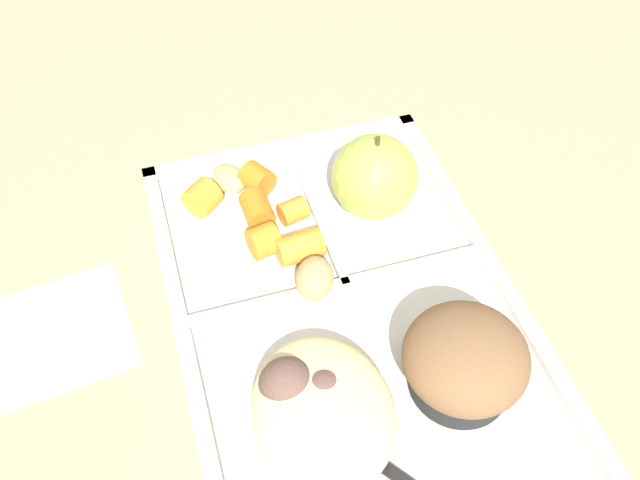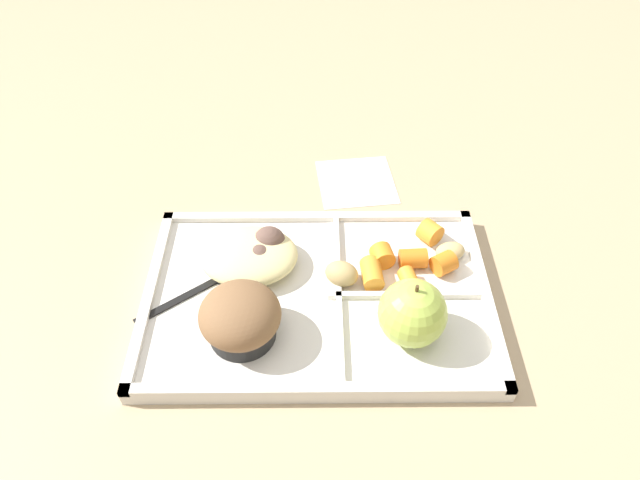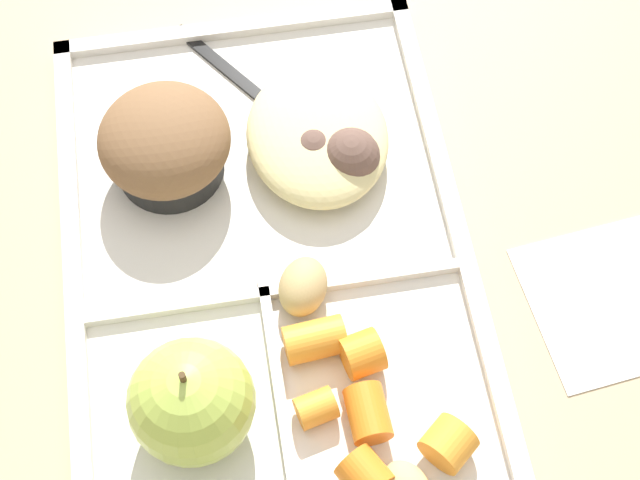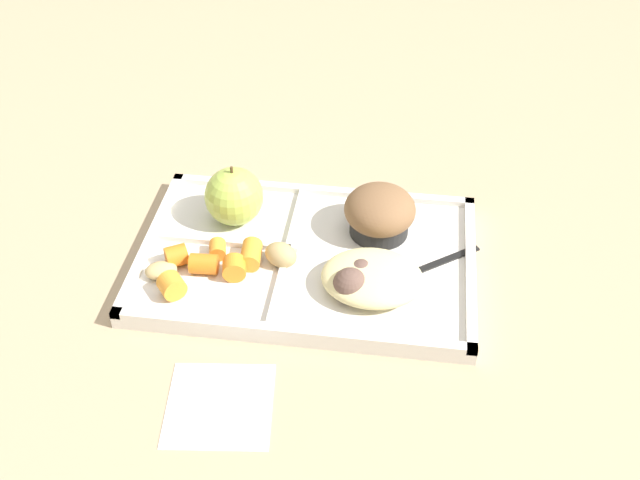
{
  "view_description": "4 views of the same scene",
  "coord_description": "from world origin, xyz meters",
  "px_view_note": "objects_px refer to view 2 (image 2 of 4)",
  "views": [
    {
      "loc": [
        0.27,
        -0.11,
        0.44
      ],
      "look_at": [
        -0.03,
        -0.01,
        0.07
      ],
      "focal_mm": 38.71,
      "sensor_mm": 36.0,
      "label": 1
    },
    {
      "loc": [
        -0.0,
        0.41,
        0.52
      ],
      "look_at": [
        -0.0,
        -0.03,
        0.07
      ],
      "focal_mm": 32.53,
      "sensor_mm": 36.0,
      "label": 2
    },
    {
      "loc": [
        -0.27,
        0.01,
        0.55
      ],
      "look_at": [
        -0.02,
        -0.03,
        0.07
      ],
      "focal_mm": 53.97,
      "sensor_mm": 36.0,
      "label": 3
    },
    {
      "loc": [
        0.1,
        -0.65,
        0.61
      ],
      "look_at": [
        0.02,
        -0.02,
        0.06
      ],
      "focal_mm": 43.08,
      "sensor_mm": 36.0,
      "label": 4
    }
  ],
  "objects_px": {
    "green_apple": "(411,313)",
    "plastic_fork": "(207,285)",
    "lunch_tray": "(316,297)",
    "bran_muffin": "(239,318)"
  },
  "relations": [
    {
      "from": "green_apple",
      "to": "plastic_fork",
      "type": "distance_m",
      "value": 0.23
    },
    {
      "from": "plastic_fork",
      "to": "lunch_tray",
      "type": "bearing_deg",
      "value": 173.98
    },
    {
      "from": "green_apple",
      "to": "bran_muffin",
      "type": "relative_size",
      "value": 0.92
    },
    {
      "from": "bran_muffin",
      "to": "plastic_fork",
      "type": "distance_m",
      "value": 0.09
    },
    {
      "from": "green_apple",
      "to": "plastic_fork",
      "type": "bearing_deg",
      "value": -17.07
    },
    {
      "from": "lunch_tray",
      "to": "plastic_fork",
      "type": "distance_m",
      "value": 0.12
    },
    {
      "from": "bran_muffin",
      "to": "green_apple",
      "type": "bearing_deg",
      "value": 180.0
    },
    {
      "from": "lunch_tray",
      "to": "green_apple",
      "type": "distance_m",
      "value": 0.12
    },
    {
      "from": "bran_muffin",
      "to": "lunch_tray",
      "type": "bearing_deg",
      "value": -145.55
    },
    {
      "from": "lunch_tray",
      "to": "bran_muffin",
      "type": "xyz_separation_m",
      "value": [
        0.08,
        0.05,
        0.04
      ]
    }
  ]
}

